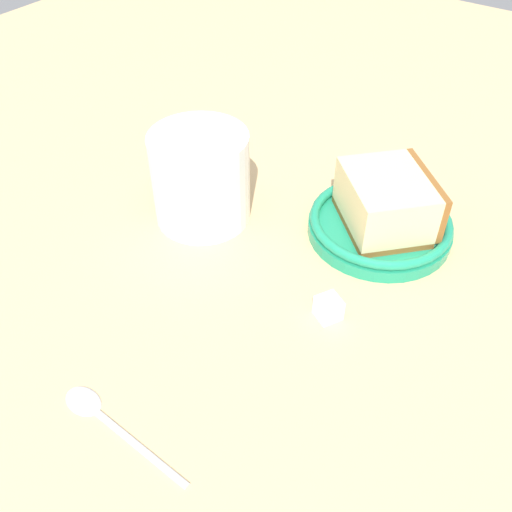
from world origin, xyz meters
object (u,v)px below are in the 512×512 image
(cake_slice, at_px, (387,201))
(sugar_cube, at_px, (328,308))
(small_plate, at_px, (380,225))
(teaspoon, at_px, (99,412))
(tea_mug, at_px, (200,176))

(cake_slice, xyz_separation_m, sugar_cube, (0.12, 0.01, -0.03))
(small_plate, relative_size, sugar_cube, 7.15)
(small_plate, relative_size, teaspoon, 1.14)
(cake_slice, distance_m, teaspoon, 0.29)
(cake_slice, height_order, sugar_cube, cake_slice)
(cake_slice, bearing_deg, sugar_cube, 5.12)
(cake_slice, bearing_deg, teaspoon, -14.04)
(teaspoon, xyz_separation_m, sugar_cube, (-0.17, 0.08, 0.01))
(tea_mug, bearing_deg, cake_slice, 115.70)
(cake_slice, bearing_deg, small_plate, -43.54)
(teaspoon, height_order, sugar_cube, sugar_cube)
(cake_slice, relative_size, sugar_cube, 6.05)
(small_plate, xyz_separation_m, tea_mug, (0.07, -0.15, 0.03))
(small_plate, distance_m, teaspoon, 0.29)
(small_plate, xyz_separation_m, cake_slice, (-0.00, 0.00, 0.03))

